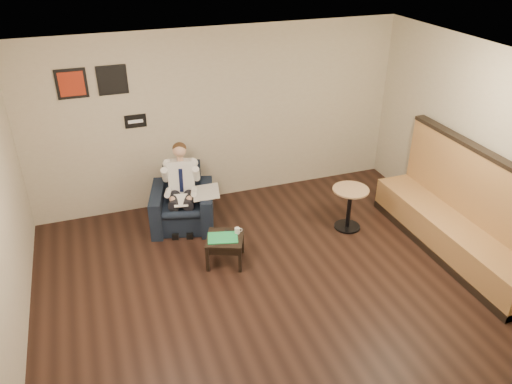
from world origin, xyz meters
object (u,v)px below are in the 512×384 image
object	(u,v)px
seated_man	(181,193)
coffee_mug	(237,231)
green_folder	(223,238)
smartphone	(229,231)
armchair	(182,199)
cafe_table	(349,208)
banquette	(458,206)
side_table	(225,249)

from	to	relation	value
seated_man	coffee_mug	xyz separation A→B (m)	(0.55, -0.99, -0.16)
green_folder	smartphone	distance (m)	0.17
armchair	coffee_mug	world-z (taller)	armchair
armchair	cafe_table	size ratio (longest dim) A/B	1.36
seated_man	green_folder	bearing A→B (deg)	-57.23
green_folder	cafe_table	bearing A→B (deg)	6.16
armchair	banquette	xyz separation A→B (m)	(3.41, -1.95, 0.30)
cafe_table	coffee_mug	bearing A→B (deg)	-174.49
coffee_mug	banquette	distance (m)	3.02
coffee_mug	cafe_table	world-z (taller)	cafe_table
seated_man	cafe_table	bearing A→B (deg)	-4.11
seated_man	side_table	xyz separation A→B (m)	(0.37, -1.03, -0.41)
green_folder	armchair	bearing A→B (deg)	104.89
side_table	coffee_mug	bearing A→B (deg)	11.53
green_folder	cafe_table	distance (m)	2.05
coffee_mug	armchair	bearing A→B (deg)	115.43
smartphone	cafe_table	bearing A→B (deg)	35.13
armchair	cafe_table	world-z (taller)	armchair
seated_man	smartphone	world-z (taller)	seated_man
armchair	coffee_mug	distance (m)	1.22
seated_man	green_folder	size ratio (longest dim) A/B	3.03
green_folder	side_table	bearing A→B (deg)	11.53
seated_man	side_table	world-z (taller)	seated_man
seated_man	green_folder	world-z (taller)	seated_man
armchair	smartphone	distance (m)	1.11
smartphone	banquette	bearing A→B (deg)	14.88
armchair	green_folder	bearing A→B (deg)	-60.24
seated_man	green_folder	distance (m)	1.11
armchair	cafe_table	distance (m)	2.52
coffee_mug	smartphone	distance (m)	0.13
side_table	banquette	size ratio (longest dim) A/B	0.17
armchair	smartphone	xyz separation A→B (m)	(0.43, -1.03, -0.04)
coffee_mug	banquette	size ratio (longest dim) A/B	0.03
banquette	coffee_mug	bearing A→B (deg)	163.58
green_folder	smartphone	size ratio (longest dim) A/B	3.21
armchair	banquette	world-z (taller)	banquette
coffee_mug	green_folder	bearing A→B (deg)	-168.47
cafe_table	banquette	bearing A→B (deg)	-43.80
side_table	cafe_table	distance (m)	2.02
seated_man	coffee_mug	distance (m)	1.15
armchair	smartphone	size ratio (longest dim) A/B	7.35
side_table	cafe_table	size ratio (longest dim) A/B	0.73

